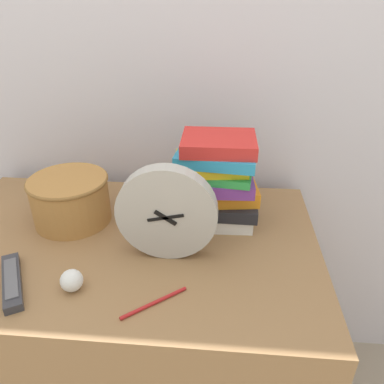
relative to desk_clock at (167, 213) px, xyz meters
name	(u,v)px	position (x,y,z in m)	size (l,w,h in m)	color
wall_back	(143,50)	(-0.13, 0.45, 0.30)	(6.00, 0.04, 2.40)	silver
desk	(134,338)	(-0.13, 0.05, -0.51)	(1.04, 0.66, 0.78)	olive
desk_clock	(167,213)	(0.00, 0.00, 0.00)	(0.24, 0.04, 0.24)	#B7B2A8
book_stack	(215,182)	(0.11, 0.17, 0.00)	(0.25, 0.19, 0.26)	white
basket	(70,198)	(-0.30, 0.14, -0.05)	(0.22, 0.22, 0.13)	#B27A3D
tv_remote	(12,281)	(-0.34, -0.14, -0.11)	(0.13, 0.18, 0.02)	#333338
crumpled_paper_ball	(72,280)	(-0.20, -0.14, -0.10)	(0.05, 0.05, 0.05)	white
pen	(154,303)	(-0.01, -0.17, -0.12)	(0.13, 0.11, 0.01)	#B21E1E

